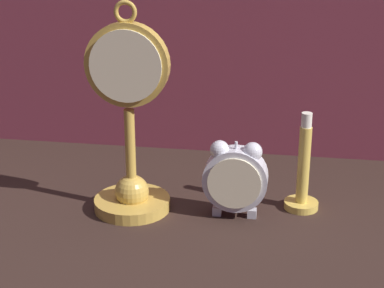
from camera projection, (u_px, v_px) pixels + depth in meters
The scene contains 4 objects.
ground_plane at pixel (182, 243), 0.80m from camera, with size 4.00×4.00×0.00m, color black.
pocket_watch_on_stand at pixel (130, 138), 0.86m from camera, with size 0.11×0.11×0.29m.
alarm_clock_twin_bell at pixel (235, 176), 0.85m from camera, with size 0.09×0.03×0.11m.
brass_candlestick at pixel (303, 178), 0.88m from camera, with size 0.05×0.05×0.14m.
Camera 1 is at (0.12, -0.70, 0.40)m, focal length 60.00 mm.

